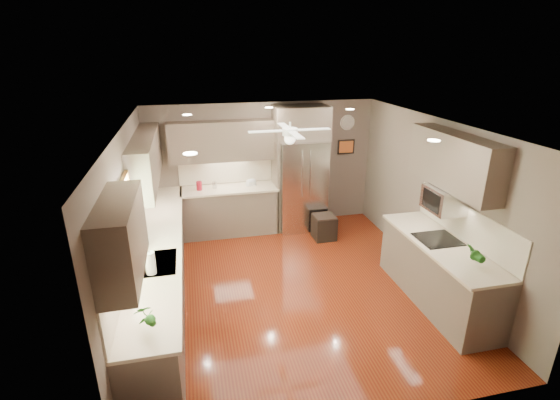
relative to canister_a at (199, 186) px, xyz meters
name	(u,v)px	position (x,y,z in m)	size (l,w,h in m)	color
floor	(293,287)	(1.28, -2.19, -1.02)	(5.00, 5.00, 0.00)	#53140B
ceiling	(295,126)	(1.28, -2.19, 1.48)	(5.00, 5.00, 0.00)	white
wall_back	(263,166)	(1.28, 0.31, 0.23)	(4.50, 4.50, 0.00)	brown
wall_front	(366,318)	(1.28, -4.69, 0.23)	(4.50, 4.50, 0.00)	brown
wall_left	(131,227)	(-0.97, -2.19, 0.23)	(5.00, 5.00, 0.00)	brown
wall_right	(434,200)	(3.53, -2.19, 0.23)	(5.00, 5.00, 0.00)	brown
canister_a	(199,186)	(0.00, 0.00, 0.00)	(0.11, 0.11, 0.17)	maroon
canister_b	(214,185)	(0.29, 0.02, -0.01)	(0.08, 0.08, 0.13)	silver
soap_bottle	(146,238)	(-0.80, -2.13, 0.01)	(0.08, 0.08, 0.17)	white
potted_plant_left	(145,316)	(-0.66, -4.01, 0.08)	(0.17, 0.12, 0.33)	#215F1B
potted_plant_right	(474,254)	(3.20, -3.63, 0.08)	(0.17, 0.14, 0.32)	#215F1B
bowl	(251,184)	(1.00, 0.02, -0.05)	(0.22, 0.22, 0.05)	#C1BA91
left_run	(160,269)	(-0.67, -2.04, -0.54)	(0.65, 4.70, 1.45)	brown
back_run	(230,209)	(0.56, 0.01, -0.54)	(1.85, 0.65, 1.45)	brown
uppers	(235,161)	(0.54, -1.48, 0.85)	(4.50, 4.70, 0.95)	brown
window	(125,220)	(-0.94, -2.69, 0.53)	(0.05, 1.12, 0.92)	#BFF2B2
sink	(156,265)	(-0.65, -2.69, -0.11)	(0.50, 0.70, 0.32)	silver
refrigerator	(301,171)	(1.98, -0.03, 0.17)	(1.06, 0.75, 2.45)	silver
right_run	(438,271)	(3.21, -2.99, -0.54)	(0.70, 2.20, 1.45)	brown
microwave	(444,199)	(3.31, -2.74, 0.46)	(0.43, 0.55, 0.34)	silver
ceiling_fan	(290,134)	(1.28, -1.89, 1.31)	(1.18, 1.18, 0.32)	white
recessed_lights	(286,121)	(1.24, -1.79, 1.47)	(2.84, 3.14, 0.01)	white
wall_clock	(347,122)	(3.03, 0.29, 1.03)	(0.30, 0.03, 0.30)	white
framed_print	(346,147)	(3.03, 0.29, 0.53)	(0.36, 0.03, 0.30)	black
stool	(324,227)	(2.29, -0.67, -0.78)	(0.41, 0.41, 0.48)	black
paper_towel	(150,263)	(-0.68, -2.94, 0.06)	(0.12, 0.12, 0.30)	white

